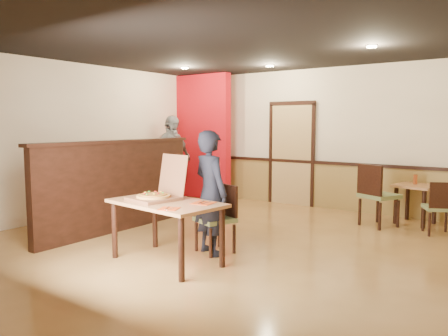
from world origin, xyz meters
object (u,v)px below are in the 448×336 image
object	(u,v)px
diner_chair	(219,215)
side_chair_left	(376,193)
pizza_box	(157,194)
side_table	(416,195)
passerby	(171,159)
main_table	(166,210)
condiment	(415,179)
side_chair_right	(440,206)
diner	(211,193)

from	to	relation	value
diner_chair	side_chair_left	distance (m)	2.92
diner_chair	side_chair_left	size ratio (longest dim) A/B	0.86
diner_chair	pizza_box	size ratio (longest dim) A/B	1.28
side_table	diner_chair	bearing A→B (deg)	-118.59
passerby	side_chair_left	bearing A→B (deg)	-82.28
pizza_box	passerby	bearing A→B (deg)	140.20
main_table	pizza_box	distance (m)	0.25
passerby	condiment	world-z (taller)	passerby
passerby	side_chair_right	bearing A→B (deg)	-82.81
main_table	side_table	bearing A→B (deg)	69.86
diner_chair	main_table	bearing A→B (deg)	-87.84
side_chair_left	diner	distance (m)	3.07
side_table	condiment	bearing A→B (deg)	110.17
main_table	pizza_box	world-z (taller)	pizza_box
condiment	passerby	bearing A→B (deg)	-168.09
diner_chair	pizza_box	world-z (taller)	pizza_box
condiment	side_chair_left	bearing A→B (deg)	-122.08
side_chair_right	passerby	world-z (taller)	passerby
diner_chair	diner	distance (m)	0.35
diner_chair	condiment	size ratio (longest dim) A/B	5.47
diner_chair	passerby	world-z (taller)	passerby
side_chair_left	passerby	xyz separation A→B (m)	(-4.27, -0.28, 0.37)
side_chair_left	pizza_box	bearing A→B (deg)	88.35
passerby	condiment	xyz separation A→B (m)	(4.71, 0.99, -0.19)
side_table	passerby	size ratio (longest dim) A/B	0.39
diner_chair	side_chair_right	world-z (taller)	diner_chair
pizza_box	side_table	bearing A→B (deg)	71.38
diner_chair	diner	world-z (taller)	diner
side_table	pizza_box	world-z (taller)	pizza_box
condiment	diner_chair	bearing A→B (deg)	-117.42
side_chair_right	diner	xyz separation A→B (m)	(-2.28, -2.78, 0.35)
side_chair_left	diner	world-z (taller)	diner
diner_chair	diner	xyz separation A→B (m)	(-0.03, -0.14, 0.32)
main_table	side_chair_left	xyz separation A→B (m)	(1.54, 3.37, -0.08)
pizza_box	side_chair_right	bearing A→B (deg)	61.84
main_table	side_chair_right	world-z (taller)	side_chair_right
side_chair_left	passerby	bearing A→B (deg)	29.25
side_table	pizza_box	bearing A→B (deg)	-119.01
pizza_box	condiment	xyz separation A→B (m)	(2.16, 4.06, -0.08)
main_table	side_table	distance (m)	4.47
side_chair_right	side_table	size ratio (longest dim) A/B	1.15
main_table	condiment	distance (m)	4.54
diner	pizza_box	distance (m)	0.70
side_chair_right	side_table	bearing A→B (deg)	-77.79
side_chair_left	side_chair_right	world-z (taller)	side_chair_left
side_chair_left	side_chair_right	distance (m)	0.97
side_table	main_table	bearing A→B (deg)	-116.89
diner_chair	side_table	distance (m)	3.69
side_table	diner	world-z (taller)	diner
side_chair_right	diner	distance (m)	3.61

